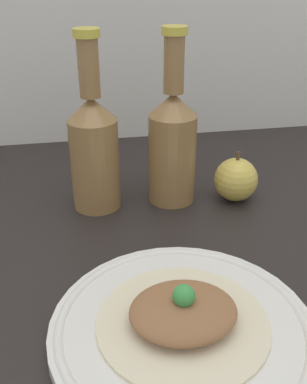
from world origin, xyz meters
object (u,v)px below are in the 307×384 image
cider_bottle_right (172,142)px  apple (236,179)px  cider_bottle_left (94,147)px  plated_food (183,314)px  plate (182,328)px

cider_bottle_right → apple: bearing=-11.2°
apple → cider_bottle_right: bearing=168.8°
cider_bottle_right → apple: 12.69cm
cider_bottle_left → apple: bearing=-5.2°
plated_food → cider_bottle_right: cider_bottle_right is taller
cider_bottle_right → cider_bottle_left: bearing=180.0°
cider_bottle_left → cider_bottle_right: (12.59, 0.00, 0.00)cm
plate → cider_bottle_left: bearing=102.8°
plated_food → cider_bottle_left: 32.60cm
apple → plate: bearing=-119.2°
plate → cider_bottle_right: cider_bottle_right is taller
plated_food → cider_bottle_left: size_ratio=0.67×
cider_bottle_right → plate: bearing=-100.1°
cider_bottle_left → plate: bearing=-77.2°
plate → cider_bottle_right: (5.54, 30.99, 9.26)cm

